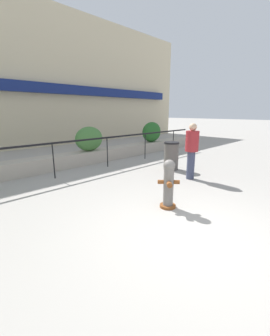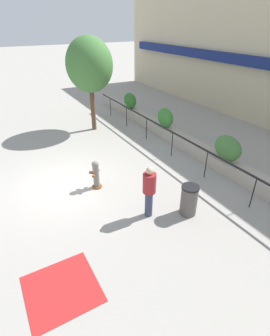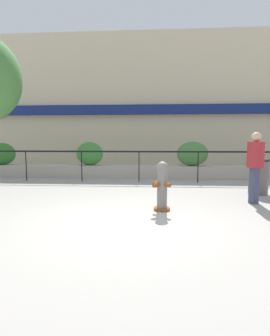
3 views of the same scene
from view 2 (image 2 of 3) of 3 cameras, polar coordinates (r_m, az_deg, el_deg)
name	(u,v)px [view 2 (image 2 of 3)]	position (r m, az deg, el deg)	size (l,w,h in m)	color
ground_plane	(65,185)	(10.11, -15.04, -3.63)	(120.00, 120.00, 0.00)	#9E9991
planter_wall_low	(191,145)	(12.51, 12.01, 4.83)	(18.00, 0.70, 0.50)	#ADA393
fence_railing_segment	(173,135)	(11.55, 8.23, 7.20)	(15.00, 0.05, 1.15)	black
hedge_bush_0	(130,101)	(16.80, -1.09, 14.48)	(1.17, 0.59, 0.92)	#2D6B28
hedge_bush_1	(165,118)	(13.76, 6.60, 10.87)	(1.11, 0.56, 0.96)	#387F33
hedge_bush_2	(228,148)	(10.90, 19.54, 4.14)	(1.25, 0.64, 0.98)	#427538
fire_hydrant	(96,174)	(9.47, -8.51, -1.33)	(0.50, 0.50, 1.08)	brown
street_tree	(89,65)	(14.17, -9.91, 21.20)	(2.57, 2.31, 4.74)	brown
pedestrian	(149,189)	(7.82, 3.11, -4.56)	(0.45, 0.45, 1.73)	#383D56
tactile_warning_pad	(62,289)	(6.82, -15.62, -24.03)	(1.59, 1.59, 0.01)	#B22323
trash_bin	(189,200)	(8.33, 11.66, -6.85)	(0.55, 0.55, 1.01)	#56514C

